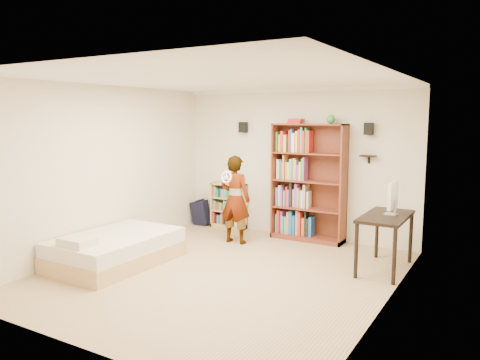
% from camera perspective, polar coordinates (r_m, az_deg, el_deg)
% --- Properties ---
extents(ground, '(4.50, 5.00, 0.01)m').
position_cam_1_polar(ground, '(6.74, -2.18, -11.30)').
color(ground, tan).
rests_on(ground, ground).
extents(room_shell, '(4.52, 5.02, 2.71)m').
position_cam_1_polar(room_shell, '(6.39, -2.26, 3.81)').
color(room_shell, beige).
rests_on(room_shell, ground).
extents(crown_molding, '(4.50, 5.00, 0.06)m').
position_cam_1_polar(crown_molding, '(6.39, -2.31, 11.96)').
color(crown_molding, white).
rests_on(crown_molding, room_shell).
extents(speaker_left, '(0.14, 0.12, 0.20)m').
position_cam_1_polar(speaker_left, '(8.98, 0.38, 6.45)').
color(speaker_left, black).
rests_on(speaker_left, room_shell).
extents(speaker_right, '(0.14, 0.12, 0.20)m').
position_cam_1_polar(speaker_right, '(8.05, 15.43, 6.04)').
color(speaker_right, black).
rests_on(speaker_right, room_shell).
extents(wall_shelf, '(0.25, 0.16, 0.02)m').
position_cam_1_polar(wall_shelf, '(8.08, 15.33, 2.85)').
color(wall_shelf, black).
rests_on(wall_shelf, room_shell).
extents(tall_bookshelf, '(1.31, 0.38, 2.08)m').
position_cam_1_polar(tall_bookshelf, '(8.36, 8.34, -0.33)').
color(tall_bookshelf, brown).
rests_on(tall_bookshelf, ground).
extents(low_bookshelf, '(0.71, 0.27, 0.89)m').
position_cam_1_polar(low_bookshelf, '(9.27, -1.38, -3.18)').
color(low_bookshelf, '#D7B374').
rests_on(low_bookshelf, ground).
extents(computer_desk, '(0.59, 1.19, 0.81)m').
position_cam_1_polar(computer_desk, '(7.08, 17.25, -7.30)').
color(computer_desk, black).
rests_on(computer_desk, ground).
extents(imac, '(0.11, 0.48, 0.48)m').
position_cam_1_polar(imac, '(6.98, 17.98, -2.13)').
color(imac, white).
rests_on(imac, computer_desk).
extents(daybed, '(1.23, 1.89, 0.56)m').
position_cam_1_polar(daybed, '(7.32, -14.90, -7.73)').
color(daybed, white).
rests_on(daybed, ground).
extents(person, '(0.57, 0.39, 1.54)m').
position_cam_1_polar(person, '(8.14, -0.58, -2.38)').
color(person, black).
rests_on(person, ground).
extents(wii_wheel, '(0.21, 0.08, 0.21)m').
position_cam_1_polar(wii_wheel, '(7.83, -1.67, 0.35)').
color(wii_wheel, white).
rests_on(wii_wheel, person).
extents(navy_bag, '(0.38, 0.25, 0.51)m').
position_cam_1_polar(navy_bag, '(9.63, -4.81, -3.95)').
color(navy_bag, black).
rests_on(navy_bag, ground).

